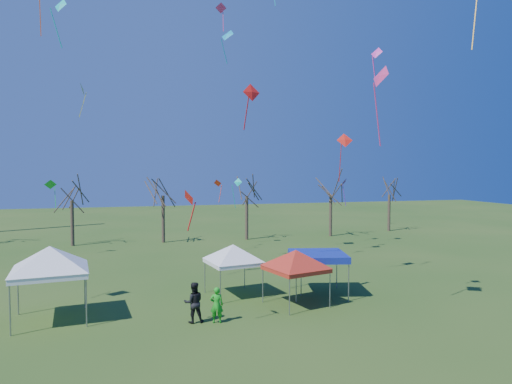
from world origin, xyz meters
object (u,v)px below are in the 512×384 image
(tree_5, at_px, (389,182))
(tent_white_west, at_px, (50,251))
(tree_4, at_px, (331,180))
(tree_3, at_px, (247,180))
(tent_blue, at_px, (318,256))
(person_green, at_px, (217,305))
(tent_red, at_px, (296,254))
(tree_2, at_px, (163,179))
(tree_1, at_px, (72,184))
(person_dark, at_px, (194,302))
(tent_white_mid, at_px, (233,248))

(tree_5, height_order, tent_white_west, tree_5)
(tent_white_west, bearing_deg, tree_4, 41.83)
(tree_5, bearing_deg, tree_3, -173.48)
(tree_4, relative_size, tent_white_west, 1.69)
(tent_blue, relative_size, person_green, 2.16)
(tree_3, relative_size, tent_red, 2.12)
(tree_3, bearing_deg, tree_2, 177.73)
(tree_2, distance_m, tent_blue, 22.98)
(tree_1, xyz_separation_m, tree_5, (34.49, 1.42, -0.06))
(tent_red, xyz_separation_m, tent_blue, (1.91, 1.56, -0.52))
(tree_3, relative_size, tree_4, 1.00)
(tent_red, bearing_deg, tree_2, 103.26)
(tree_1, bearing_deg, tree_2, -1.85)
(tent_white_west, distance_m, tent_red, 12.17)
(tree_3, xyz_separation_m, person_green, (-7.56, -24.31, -5.23))
(tent_red, bearing_deg, tree_1, 120.73)
(person_dark, bearing_deg, tent_blue, -157.73)
(tree_3, bearing_deg, tent_white_west, -124.60)
(tree_2, height_order, tent_white_mid, tree_2)
(tree_4, xyz_separation_m, tent_white_mid, (-15.13, -19.91, -3.32))
(tree_4, bearing_deg, tent_white_mid, -127.22)
(tree_3, xyz_separation_m, tree_4, (9.32, -0.04, -0.02))
(tree_4, distance_m, tent_red, 25.93)
(person_dark, bearing_deg, tree_1, -70.50)
(tree_4, relative_size, person_dark, 4.12)
(tent_red, bearing_deg, tent_white_mid, 136.51)
(tent_white_west, bearing_deg, person_green, -17.48)
(tent_blue, bearing_deg, tree_5, 50.89)
(person_green, bearing_deg, tree_4, -111.92)
(tent_white_west, xyz_separation_m, tent_white_mid, (9.32, 1.97, -0.60))
(tree_1, height_order, tree_4, tree_4)
(tent_blue, bearing_deg, tree_2, 108.88)
(person_dark, bearing_deg, tree_2, -89.41)
(tree_1, height_order, tree_3, tree_3)
(tree_1, distance_m, tent_red, 27.19)
(tree_3, bearing_deg, tent_blue, -92.93)
(tent_blue, bearing_deg, person_dark, -158.77)
(tree_1, distance_m, tree_3, 16.81)
(tent_white_west, distance_m, tent_blue, 14.12)
(tent_red, height_order, tent_blue, tent_red)
(tent_white_mid, xyz_separation_m, person_green, (-1.75, -4.35, -1.89))
(tree_1, bearing_deg, tree_4, -1.42)
(tent_white_mid, distance_m, person_green, 5.06)
(tree_2, relative_size, person_green, 4.82)
(tent_red, bearing_deg, tent_blue, 39.11)
(tree_1, distance_m, tent_blue, 27.01)
(tent_red, distance_m, tent_blue, 2.52)
(tent_white_mid, relative_size, tent_blue, 1.03)
(tent_white_west, bearing_deg, person_dark, -17.51)
(tree_1, distance_m, person_green, 27.03)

